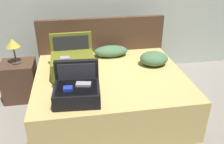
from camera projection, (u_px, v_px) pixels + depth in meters
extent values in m
plane|color=gray|center=(116.00, 130.00, 2.84)|extent=(12.00, 12.00, 0.00)
cube|color=tan|center=(111.00, 93.00, 3.07)|extent=(1.82, 1.53, 0.52)
cube|color=#4C3323|center=(102.00, 51.00, 3.66)|extent=(1.85, 0.08, 1.02)
cube|color=olive|center=(73.00, 65.00, 2.93)|extent=(0.53, 0.46, 0.23)
cube|color=#28282D|center=(73.00, 63.00, 2.92)|extent=(0.46, 0.41, 0.16)
cube|color=#99999E|center=(65.00, 58.00, 2.81)|extent=(0.11, 0.08, 0.03)
cube|color=olive|center=(72.00, 50.00, 3.09)|extent=(0.52, 0.05, 0.45)
cube|color=#28282D|center=(72.00, 50.00, 3.07)|extent=(0.44, 0.02, 0.38)
cube|color=black|center=(77.00, 94.00, 2.42)|extent=(0.48, 0.39, 0.16)
cube|color=#28282D|center=(77.00, 92.00, 2.41)|extent=(0.42, 0.34, 0.11)
cube|color=#1E33A5|center=(68.00, 89.00, 2.33)|extent=(0.09, 0.08, 0.04)
cube|color=#99999E|center=(83.00, 84.00, 2.42)|extent=(0.16, 0.10, 0.03)
cube|color=black|center=(77.00, 76.00, 2.56)|extent=(0.46, 0.09, 0.36)
cube|color=#28282D|center=(77.00, 77.00, 2.53)|extent=(0.39, 0.04, 0.30)
ellipsoid|color=#4C724C|center=(154.00, 59.00, 3.18)|extent=(0.38, 0.33, 0.18)
ellipsoid|color=#4C724C|center=(111.00, 51.00, 3.43)|extent=(0.48, 0.25, 0.15)
cube|color=#4C3323|center=(20.00, 81.00, 3.34)|extent=(0.44, 0.40, 0.54)
cylinder|color=#3F3833|center=(16.00, 63.00, 3.22)|extent=(0.12, 0.12, 0.01)
cylinder|color=#4C443D|center=(15.00, 55.00, 3.16)|extent=(0.02, 0.02, 0.21)
cone|color=gold|center=(12.00, 43.00, 3.09)|extent=(0.18, 0.18, 0.11)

